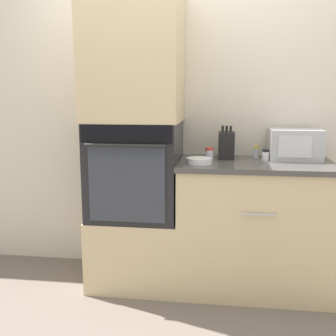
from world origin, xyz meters
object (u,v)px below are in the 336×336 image
Objects in this scene: condiment_jar_far at (266,155)px; wall_oven at (136,169)px; microwave at (294,144)px; knife_block at (226,145)px; bowl at (199,161)px; condiment_jar_near at (209,154)px; condiment_jar_mid at (256,152)px.

wall_oven is at bearing -176.33° from condiment_jar_far.
knife_block is (-0.48, -0.02, -0.01)m from microwave.
microwave reaches higher than bowl.
microwave is 3.80× the size of condiment_jar_near.
condiment_jar_near is at bearing -137.97° from knife_block.
microwave is at bearing 11.72° from condiment_jar_near.
microwave is 2.05× the size of bowl.
bowl is at bearing -14.57° from wall_oven.
condiment_jar_far is at bearing 3.67° from wall_oven.
wall_oven is 3.93× the size of bowl.
wall_oven reaches higher than microwave.
condiment_jar_near is (0.52, 0.02, 0.12)m from wall_oven.
bowl is 0.49m from condiment_jar_far.
condiment_jar_near is at bearing 1.97° from wall_oven.
wall_oven is 0.89m from condiment_jar_mid.
wall_oven is at bearing 165.43° from bowl.
condiment_jar_near is 1.14× the size of condiment_jar_far.
wall_oven is 0.93m from condiment_jar_far.
microwave is 0.48m from knife_block.
condiment_jar_near is 1.04× the size of condiment_jar_mid.
wall_oven is at bearing -167.48° from condiment_jar_mid.
wall_oven is 7.25× the size of condiment_jar_near.
condiment_jar_far is (-0.21, -0.08, -0.07)m from microwave.
condiment_jar_mid is (0.86, 0.19, 0.11)m from wall_oven.
condiment_jar_far is (0.39, 0.04, -0.01)m from condiment_jar_near.
bowl is 2.11× the size of condiment_jar_far.
bowl is 1.91× the size of condiment_jar_mid.
microwave is at bearing 21.61° from bowl.
condiment_jar_mid is (0.40, 0.31, 0.02)m from bowl.
knife_block is 2.63× the size of condiment_jar_mid.
microwave is 0.27m from condiment_jar_mid.
bowl is at bearing -158.39° from microwave.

